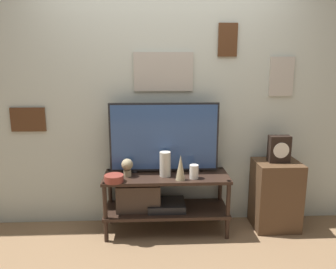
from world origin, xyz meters
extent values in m
plane|color=#846647|center=(0.00, 0.00, 0.00)|extent=(12.00, 12.00, 0.00)
cube|color=beige|center=(0.00, 0.52, 1.35)|extent=(6.40, 0.06, 2.70)
cube|color=#B2ADA3|center=(-0.02, 0.48, 1.55)|extent=(0.57, 0.02, 0.37)
cube|color=#B2BCC6|center=(-0.02, 0.47, 1.55)|extent=(0.54, 0.01, 0.33)
cube|color=#4C2D19|center=(0.60, 0.48, 1.84)|extent=(0.18, 0.02, 0.31)
cube|color=#2D2D33|center=(0.60, 0.47, 1.84)|extent=(0.15, 0.01, 0.27)
cube|color=#4C2D19|center=(-1.34, 0.48, 1.09)|extent=(0.33, 0.02, 0.23)
cube|color=slate|center=(-1.34, 0.47, 1.09)|extent=(0.30, 0.01, 0.20)
cube|color=#B7B2A8|center=(1.14, 0.48, 1.50)|extent=(0.24, 0.02, 0.38)
cube|color=white|center=(1.14, 0.47, 1.50)|extent=(0.20, 0.01, 0.34)
cube|color=black|center=(0.00, 0.26, 0.56)|extent=(1.19, 0.43, 0.03)
cube|color=black|center=(0.00, 0.26, 0.22)|extent=(1.19, 0.43, 0.03)
cylinder|color=black|center=(-0.57, 0.07, 0.29)|extent=(0.04, 0.04, 0.58)
cylinder|color=black|center=(0.57, 0.07, 0.29)|extent=(0.04, 0.04, 0.58)
cylinder|color=black|center=(-0.57, 0.44, 0.29)|extent=(0.04, 0.04, 0.58)
cylinder|color=black|center=(0.57, 0.44, 0.29)|extent=(0.04, 0.04, 0.58)
cube|color=black|center=(0.00, 0.26, 0.27)|extent=(0.36, 0.30, 0.07)
cube|color=#47382D|center=(-0.27, 0.26, 0.36)|extent=(0.42, 0.24, 0.26)
cylinder|color=black|center=(-0.31, 0.35, 0.59)|extent=(0.05, 0.05, 0.02)
cylinder|color=black|center=(0.27, 0.35, 0.59)|extent=(0.05, 0.05, 0.02)
cube|color=black|center=(-0.02, 0.35, 0.93)|extent=(1.05, 0.04, 0.67)
cube|color=#33518C|center=(-0.02, 0.34, 0.93)|extent=(1.02, 0.01, 0.63)
cone|color=tan|center=(0.13, 0.12, 0.69)|extent=(0.09, 0.09, 0.24)
cylinder|color=brown|center=(-0.48, 0.10, 0.61)|extent=(0.17, 0.17, 0.06)
cylinder|color=beige|center=(-0.01, 0.23, 0.69)|extent=(0.10, 0.10, 0.24)
cylinder|color=silver|center=(0.25, 0.16, 0.64)|extent=(0.08, 0.08, 0.13)
cylinder|color=tan|center=(-0.37, 0.24, 0.61)|extent=(0.07, 0.07, 0.06)
sphere|color=tan|center=(-0.37, 0.24, 0.69)|extent=(0.11, 0.11, 0.11)
cube|color=#513823|center=(1.09, 0.28, 0.34)|extent=(0.43, 0.38, 0.68)
cube|color=black|center=(1.10, 0.28, 0.81)|extent=(0.20, 0.10, 0.26)
cylinder|color=white|center=(1.10, 0.23, 0.81)|extent=(0.15, 0.01, 0.15)
camera|label=1|loc=(-0.12, -2.72, 1.62)|focal=35.00mm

